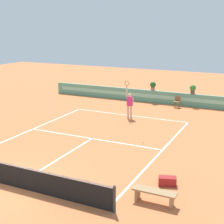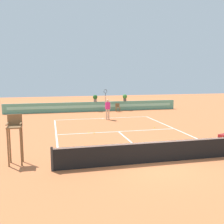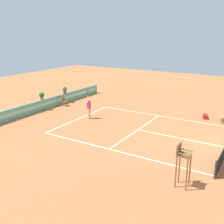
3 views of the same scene
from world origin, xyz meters
TOP-DOWN VIEW (x-y plane):
  - ground_plane at (0.00, 6.00)m, footprint 60.00×60.00m
  - court_lines at (0.00, 6.72)m, footprint 8.32×11.94m
  - net at (0.00, 0.00)m, footprint 8.92×0.10m
  - back_wall_barrier at (0.00, 16.39)m, footprint 18.00×0.21m
  - umpire_chair at (-5.91, 1.26)m, footprint 0.60×0.60m
  - ball_kid_chair at (2.36, 15.66)m, footprint 0.44×0.44m
  - gear_bag at (5.45, 2.73)m, footprint 0.78×0.56m
  - tennis_player at (0.29, 11.13)m, footprint 0.61×0.30m
  - tennis_ball_near_baseline at (-2.00, 6.47)m, footprint 0.07×0.07m
  - tennis_ball_mid_court at (-1.70, 6.16)m, footprint 0.07×0.07m
  - tennis_ball_by_sideline at (2.85, 6.99)m, footprint 0.07×0.07m
  - potted_plant_right at (3.34, 16.39)m, footprint 0.48×0.48m
  - potted_plant_centre at (0.13, 16.39)m, footprint 0.48×0.48m

SIDE VIEW (x-z plane):
  - ground_plane at x=0.00m, z-range 0.00..0.00m
  - court_lines at x=0.00m, z-range 0.00..0.01m
  - tennis_ball_near_baseline at x=-2.00m, z-range 0.00..0.07m
  - tennis_ball_mid_court at x=-1.70m, z-range 0.00..0.07m
  - tennis_ball_by_sideline at x=2.85m, z-range 0.00..0.07m
  - gear_bag at x=5.45m, z-range 0.00..0.36m
  - ball_kid_chair at x=2.36m, z-range 0.05..0.90m
  - back_wall_barrier at x=0.00m, z-range 0.00..1.00m
  - net at x=0.00m, z-range 0.01..1.01m
  - tennis_player at x=0.29m, z-range -0.24..2.34m
  - umpire_chair at x=-5.91m, z-range 0.27..2.41m
  - potted_plant_right at x=3.34m, z-range 1.05..1.78m
  - potted_plant_centre at x=0.13m, z-range 1.05..1.78m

